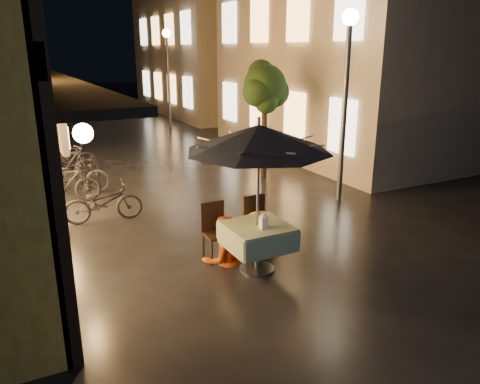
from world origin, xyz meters
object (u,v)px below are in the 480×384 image
person_yellow (259,213)px  bicycle_0 (103,202)px  cafe_table (257,236)px  patio_umbrella (259,138)px  table_lantern (263,220)px  streetlamp_near (347,72)px  person_orange (223,217)px

person_yellow → bicycle_0: (-2.08, 2.79, -0.32)m
cafe_table → patio_umbrella: size_ratio=0.40×
table_lantern → bicycle_0: size_ratio=0.16×
streetlamp_near → patio_umbrella: bearing=-146.5°
patio_umbrella → person_yellow: 1.58m
streetlamp_near → bicycle_0: streetlamp_near is taller
table_lantern → person_orange: 0.81m
person_yellow → person_orange: bearing=1.5°
streetlamp_near → bicycle_0: bearing=168.5°
streetlamp_near → person_orange: streetlamp_near is taller
person_orange → person_yellow: size_ratio=1.07×
patio_umbrella → table_lantern: size_ratio=9.84×
bicycle_0 → cafe_table: bearing=-146.9°
cafe_table → person_yellow: (0.36, 0.58, 0.14)m
streetlamp_near → patio_umbrella: 4.26m
person_orange → person_yellow: bearing=-177.1°
streetlamp_near → bicycle_0: size_ratio=2.70×
bicycle_0 → person_yellow: bearing=-137.1°
person_orange → person_yellow: person_orange is taller
streetlamp_near → person_yellow: streetlamp_near is taller
cafe_table → bicycle_0: 3.79m
cafe_table → table_lantern: bearing=-90.0°
cafe_table → streetlamp_near: bearing=33.5°
cafe_table → bicycle_0: (-1.72, 3.37, -0.18)m
streetlamp_near → table_lantern: size_ratio=16.92×
patio_umbrella → person_orange: 1.51m
patio_umbrella → cafe_table: bearing=-90.0°
table_lantern → streetlamp_near: bearing=35.5°
streetlamp_near → bicycle_0: 5.88m
patio_umbrella → table_lantern: (0.00, -0.18, -1.23)m
cafe_table → bicycle_0: size_ratio=0.63×
patio_umbrella → bicycle_0: size_ratio=1.57×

